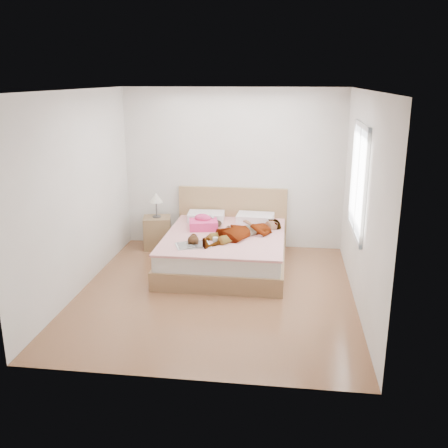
{
  "coord_description": "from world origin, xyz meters",
  "views": [
    {
      "loc": [
        0.89,
        -6.02,
        2.75
      ],
      "look_at": [
        0.0,
        0.85,
        0.7
      ],
      "focal_mm": 40.0,
      "sensor_mm": 36.0,
      "label": 1
    }
  ],
  "objects_px": {
    "bed": "(226,247)",
    "magazine": "(193,245)",
    "towel": "(203,223)",
    "coffee_mug": "(216,240)",
    "plush_toy": "(193,239)",
    "nightstand": "(157,230)",
    "woman": "(241,229)",
    "phone": "(212,217)"
  },
  "relations": [
    {
      "from": "bed",
      "to": "plush_toy",
      "type": "xyz_separation_m",
      "value": [
        -0.38,
        -0.59,
        0.3
      ]
    },
    {
      "from": "woman",
      "to": "nightstand",
      "type": "distance_m",
      "value": 1.67
    },
    {
      "from": "towel",
      "to": "magazine",
      "type": "bearing_deg",
      "value": -90.14
    },
    {
      "from": "phone",
      "to": "bed",
      "type": "distance_m",
      "value": 0.55
    },
    {
      "from": "coffee_mug",
      "to": "towel",
      "type": "bearing_deg",
      "value": 113.59
    },
    {
      "from": "towel",
      "to": "magazine",
      "type": "xyz_separation_m",
      "value": [
        -0.0,
        -0.81,
        -0.08
      ]
    },
    {
      "from": "towel",
      "to": "coffee_mug",
      "type": "height_order",
      "value": "towel"
    },
    {
      "from": "coffee_mug",
      "to": "phone",
      "type": "bearing_deg",
      "value": 102.51
    },
    {
      "from": "woman",
      "to": "bed",
      "type": "xyz_separation_m",
      "value": [
        -0.25,
        0.12,
        -0.34
      ]
    },
    {
      "from": "bed",
      "to": "magazine",
      "type": "distance_m",
      "value": 0.79
    },
    {
      "from": "woman",
      "to": "towel",
      "type": "relative_size",
      "value": 3.19
    },
    {
      "from": "bed",
      "to": "magazine",
      "type": "xyz_separation_m",
      "value": [
        -0.37,
        -0.65,
        0.24
      ]
    },
    {
      "from": "woman",
      "to": "towel",
      "type": "distance_m",
      "value": 0.68
    },
    {
      "from": "towel",
      "to": "plush_toy",
      "type": "height_order",
      "value": "towel"
    },
    {
      "from": "woman",
      "to": "coffee_mug",
      "type": "relative_size",
      "value": 13.47
    },
    {
      "from": "woman",
      "to": "plush_toy",
      "type": "xyz_separation_m",
      "value": [
        -0.63,
        -0.47,
        -0.04
      ]
    },
    {
      "from": "phone",
      "to": "woman",
      "type": "bearing_deg",
      "value": -83.32
    },
    {
      "from": "phone",
      "to": "plush_toy",
      "type": "bearing_deg",
      "value": -143.05
    },
    {
      "from": "bed",
      "to": "towel",
      "type": "relative_size",
      "value": 4.29
    },
    {
      "from": "coffee_mug",
      "to": "bed",
      "type": "bearing_deg",
      "value": 81.21
    },
    {
      "from": "plush_toy",
      "to": "nightstand",
      "type": "height_order",
      "value": "nightstand"
    },
    {
      "from": "bed",
      "to": "magazine",
      "type": "height_order",
      "value": "bed"
    },
    {
      "from": "bed",
      "to": "towel",
      "type": "height_order",
      "value": "bed"
    },
    {
      "from": "plush_toy",
      "to": "nightstand",
      "type": "distance_m",
      "value": 1.5
    },
    {
      "from": "phone",
      "to": "magazine",
      "type": "bearing_deg",
      "value": -141.81
    },
    {
      "from": "towel",
      "to": "plush_toy",
      "type": "bearing_deg",
      "value": -91.01
    },
    {
      "from": "plush_toy",
      "to": "nightstand",
      "type": "bearing_deg",
      "value": 124.78
    },
    {
      "from": "magazine",
      "to": "coffee_mug",
      "type": "height_order",
      "value": "coffee_mug"
    },
    {
      "from": "bed",
      "to": "phone",
      "type": "bearing_deg",
      "value": 132.17
    },
    {
      "from": "woman",
      "to": "bed",
      "type": "height_order",
      "value": "bed"
    },
    {
      "from": "phone",
      "to": "bed",
      "type": "relative_size",
      "value": 0.04
    },
    {
      "from": "magazine",
      "to": "coffee_mug",
      "type": "xyz_separation_m",
      "value": [
        0.29,
        0.15,
        0.03
      ]
    },
    {
      "from": "towel",
      "to": "phone",
      "type": "bearing_deg",
      "value": 46.37
    },
    {
      "from": "plush_toy",
      "to": "bed",
      "type": "bearing_deg",
      "value": 57.31
    },
    {
      "from": "woman",
      "to": "magazine",
      "type": "bearing_deg",
      "value": -93.99
    },
    {
      "from": "magazine",
      "to": "plush_toy",
      "type": "bearing_deg",
      "value": 99.88
    },
    {
      "from": "phone",
      "to": "plush_toy",
      "type": "distance_m",
      "value": 0.88
    },
    {
      "from": "bed",
      "to": "towel",
      "type": "xyz_separation_m",
      "value": [
        -0.37,
        0.16,
        0.32
      ]
    },
    {
      "from": "towel",
      "to": "nightstand",
      "type": "bearing_deg",
      "value": 151.45
    },
    {
      "from": "bed",
      "to": "plush_toy",
      "type": "distance_m",
      "value": 0.76
    },
    {
      "from": "bed",
      "to": "coffee_mug",
      "type": "xyz_separation_m",
      "value": [
        -0.08,
        -0.5,
        0.28
      ]
    },
    {
      "from": "towel",
      "to": "magazine",
      "type": "relative_size",
      "value": 0.88
    }
  ]
}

